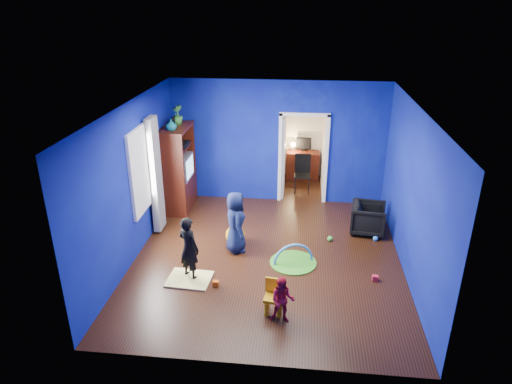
# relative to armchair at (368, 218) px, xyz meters

# --- Properties ---
(floor) EXTENTS (5.00, 5.50, 0.01)m
(floor) POSITION_rel_armchair_xyz_m (-2.01, -1.27, -0.32)
(floor) COLOR black
(floor) RESTS_ON ground
(ceiling) EXTENTS (5.00, 5.50, 0.01)m
(ceiling) POSITION_rel_armchair_xyz_m (-2.01, -1.27, 2.58)
(ceiling) COLOR white
(ceiling) RESTS_ON wall_back
(wall_back) EXTENTS (5.00, 0.02, 2.90)m
(wall_back) POSITION_rel_armchair_xyz_m (-2.01, 1.48, 1.13)
(wall_back) COLOR navy
(wall_back) RESTS_ON floor
(wall_front) EXTENTS (5.00, 0.02, 2.90)m
(wall_front) POSITION_rel_armchair_xyz_m (-2.01, -4.02, 1.13)
(wall_front) COLOR navy
(wall_front) RESTS_ON floor
(wall_left) EXTENTS (0.02, 5.50, 2.90)m
(wall_left) POSITION_rel_armchair_xyz_m (-4.51, -1.27, 1.13)
(wall_left) COLOR navy
(wall_left) RESTS_ON floor
(wall_right) EXTENTS (0.02, 5.50, 2.90)m
(wall_right) POSITION_rel_armchair_xyz_m (0.49, -1.27, 1.13)
(wall_right) COLOR navy
(wall_right) RESTS_ON floor
(alcove) EXTENTS (1.00, 1.75, 2.50)m
(alcove) POSITION_rel_armchair_xyz_m (-1.41, 2.36, 0.93)
(alcove) COLOR silver
(alcove) RESTS_ON floor
(armchair) EXTENTS (0.79, 0.77, 0.64)m
(armchair) POSITION_rel_armchair_xyz_m (0.00, 0.00, 0.00)
(armchair) COLOR black
(armchair) RESTS_ON floor
(child_black) EXTENTS (0.51, 0.47, 1.17)m
(child_black) POSITION_rel_armchair_xyz_m (-3.31, -2.04, 0.27)
(child_black) COLOR black
(child_black) RESTS_ON floor
(child_navy) EXTENTS (0.57, 0.70, 1.23)m
(child_navy) POSITION_rel_armchair_xyz_m (-2.65, -1.04, 0.29)
(child_navy) COLOR #101B3C
(child_navy) RESTS_ON floor
(toddler_red) EXTENTS (0.38, 0.30, 0.77)m
(toddler_red) POSITION_rel_armchair_xyz_m (-1.63, -3.07, 0.06)
(toddler_red) COLOR red
(toddler_red) RESTS_ON floor
(vase) EXTENTS (0.30, 0.30, 0.24)m
(vase) POSITION_rel_armchair_xyz_m (-4.23, 0.48, 1.76)
(vase) COLOR #0D5F6D
(vase) RESTS_ON tv_armoire
(potted_plant) EXTENTS (0.30, 0.30, 0.42)m
(potted_plant) POSITION_rel_armchair_xyz_m (-4.23, 1.00, 1.85)
(potted_plant) COLOR green
(potted_plant) RESTS_ON tv_armoire
(tv_armoire) EXTENTS (0.58, 1.14, 1.96)m
(tv_armoire) POSITION_rel_armchair_xyz_m (-4.23, 0.78, 0.66)
(tv_armoire) COLOR #3C120A
(tv_armoire) RESTS_ON floor
(crt_tv) EXTENTS (0.46, 0.70, 0.54)m
(crt_tv) POSITION_rel_armchair_xyz_m (-4.19, 0.78, 0.70)
(crt_tv) COLOR silver
(crt_tv) RESTS_ON tv_armoire
(yellow_blanket) EXTENTS (0.79, 0.65, 0.03)m
(yellow_blanket) POSITION_rel_armchair_xyz_m (-3.31, -2.14, -0.31)
(yellow_blanket) COLOR #F2E07A
(yellow_blanket) RESTS_ON floor
(hopper_ball) EXTENTS (0.39, 0.39, 0.39)m
(hopper_ball) POSITION_rel_armchair_xyz_m (-2.70, -0.79, -0.13)
(hopper_ball) COLOR yellow
(hopper_ball) RESTS_ON floor
(kid_chair) EXTENTS (0.31, 0.31, 0.50)m
(kid_chair) POSITION_rel_armchair_xyz_m (-1.78, -2.87, -0.07)
(kid_chair) COLOR yellow
(kid_chair) RESTS_ON floor
(play_mat) EXTENTS (0.87, 0.87, 0.02)m
(play_mat) POSITION_rel_armchair_xyz_m (-1.51, -1.39, -0.31)
(play_mat) COLOR green
(play_mat) RESTS_ON floor
(toy_arch) EXTENTS (0.75, 0.31, 0.78)m
(toy_arch) POSITION_rel_armchair_xyz_m (-1.51, -1.39, -0.30)
(toy_arch) COLOR #3F8CD8
(toy_arch) RESTS_ON floor
(window_left) EXTENTS (0.03, 0.95, 1.55)m
(window_left) POSITION_rel_armchair_xyz_m (-4.49, -0.92, 1.23)
(window_left) COLOR white
(window_left) RESTS_ON wall_left
(curtain) EXTENTS (0.14, 0.42, 2.40)m
(curtain) POSITION_rel_armchair_xyz_m (-4.38, -0.37, 0.93)
(curtain) COLOR slate
(curtain) RESTS_ON floor
(doorway) EXTENTS (1.16, 0.10, 2.10)m
(doorway) POSITION_rel_armchair_xyz_m (-1.41, 1.48, 0.73)
(doorway) COLOR white
(doorway) RESTS_ON floor
(study_desk) EXTENTS (0.88, 0.44, 0.75)m
(study_desk) POSITION_rel_armchair_xyz_m (-1.41, 2.99, 0.05)
(study_desk) COLOR #3D140A
(study_desk) RESTS_ON floor
(desk_monitor) EXTENTS (0.40, 0.05, 0.32)m
(desk_monitor) POSITION_rel_armchair_xyz_m (-1.41, 3.11, 0.63)
(desk_monitor) COLOR black
(desk_monitor) RESTS_ON study_desk
(desk_lamp) EXTENTS (0.14, 0.14, 0.14)m
(desk_lamp) POSITION_rel_armchair_xyz_m (-1.69, 3.05, 0.61)
(desk_lamp) COLOR #FFD88C
(desk_lamp) RESTS_ON study_desk
(folding_chair) EXTENTS (0.40, 0.40, 0.92)m
(folding_chair) POSITION_rel_armchair_xyz_m (-1.41, 2.03, 0.14)
(folding_chair) COLOR black
(folding_chair) RESTS_ON floor
(book_shelf) EXTENTS (0.88, 0.24, 0.04)m
(book_shelf) POSITION_rel_armchair_xyz_m (-1.41, 3.10, 1.70)
(book_shelf) COLOR white
(book_shelf) RESTS_ON study_desk
(toy_0) EXTENTS (0.10, 0.08, 0.10)m
(toy_0) POSITION_rel_armchair_xyz_m (-0.06, -1.81, -0.27)
(toy_0) COLOR red
(toy_0) RESTS_ON floor
(toy_1) EXTENTS (0.11, 0.11, 0.11)m
(toy_1) POSITION_rel_armchair_xyz_m (0.13, -0.36, -0.27)
(toy_1) COLOR #2977EA
(toy_1) RESTS_ON floor
(toy_2) EXTENTS (0.10, 0.08, 0.10)m
(toy_2) POSITION_rel_armchair_xyz_m (-2.82, -2.27, -0.27)
(toy_2) COLOR #E6580C
(toy_2) RESTS_ON floor
(toy_3) EXTENTS (0.11, 0.11, 0.11)m
(toy_3) POSITION_rel_armchair_xyz_m (-0.79, -0.47, -0.27)
(toy_3) COLOR green
(toy_3) RESTS_ON floor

